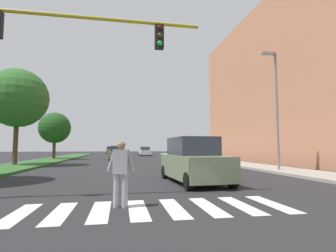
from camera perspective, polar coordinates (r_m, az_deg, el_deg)
The scene contains 13 objects.
ground_plane at distance 28.74m, azimuth -8.60°, elevation -7.68°, with size 140.00×140.00×0.00m, color #262628.
crosswalk at distance 6.79m, azimuth -2.64°, elevation -17.65°, with size 6.75×2.20×0.01m.
median_strip at distance 27.86m, azimuth -26.93°, elevation -7.17°, with size 3.91×64.00×0.15m, color #2D5B28.
tree_far at distance 24.64m, azimuth -30.10°, elevation 5.32°, with size 4.80×4.80×7.80m.
tree_distant at distance 35.21m, azimuth -23.58°, elevation -0.38°, with size 3.81×3.81×5.70m.
apartment_block_right at distance 28.83m, azimuth 31.82°, elevation 8.82°, with size 11.46×33.42×15.82m, color tan.
sidewalk_right at distance 28.62m, azimuth 10.75°, elevation -7.51°, with size 3.00×64.00×0.15m, color #9E9991.
street_lamp_right at distance 17.95m, azimuth 22.47°, elevation 5.51°, with size 1.02×0.24×7.50m.
pedestrian_performer at distance 6.85m, azimuth -10.29°, elevation -9.60°, with size 0.74×0.33×1.69m.
suv_crossing at distance 11.51m, azimuth 5.58°, elevation -7.64°, with size 2.23×4.71×1.97m.
sedan_midblock at distance 32.40m, azimuth -11.08°, elevation -5.91°, with size 1.92×4.46×1.69m.
sedan_distant at distance 47.70m, azimuth -5.11°, elevation -5.59°, with size 2.04×4.33×1.63m.
sedan_far_horizon at distance 61.75m, azimuth -12.57°, elevation -5.25°, with size 2.02×4.67×1.72m.
Camera 1 is at (-0.89, 1.31, 1.53)m, focal length 27.79 mm.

